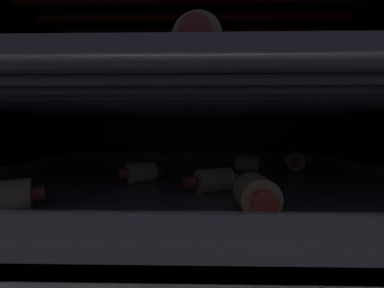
% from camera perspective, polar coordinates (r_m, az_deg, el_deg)
% --- Properties ---
extents(ground_plane, '(0.60, 0.49, 0.01)m').
position_cam_1_polar(ground_plane, '(0.37, -0.19, -28.24)').
color(ground_plane, black).
extents(oven_wall_back, '(0.60, 0.01, 0.38)m').
position_cam_1_polar(oven_wall_back, '(0.55, 0.39, 3.31)').
color(oven_wall_back, black).
rests_on(oven_wall_back, ground_plane).
extents(oven_rack_lower, '(0.55, 0.45, 0.01)m').
position_cam_1_polar(oven_rack_lower, '(0.33, -0.19, -10.85)').
color(oven_rack_lower, slate).
extents(baking_tray_lower, '(0.51, 0.37, 0.03)m').
position_cam_1_polar(baking_tray_lower, '(0.33, -0.19, -9.04)').
color(baking_tray_lower, gray).
rests_on(baking_tray_lower, oven_rack_lower).
extents(pig_in_blanket_lower_0, '(0.05, 0.04, 0.03)m').
position_cam_1_polar(pig_in_blanket_lower_0, '(0.31, -12.09, -6.66)').
color(pig_in_blanket_lower_0, beige).
rests_on(pig_in_blanket_lower_0, baking_tray_lower).
extents(pig_in_blanket_lower_1, '(0.04, 0.06, 0.03)m').
position_cam_1_polar(pig_in_blanket_lower_1, '(0.44, 23.27, -3.59)').
color(pig_in_blanket_lower_1, beige).
rests_on(pig_in_blanket_lower_1, baking_tray_lower).
extents(pig_in_blanket_lower_2, '(0.03, 0.05, 0.03)m').
position_cam_1_polar(pig_in_blanket_lower_2, '(0.20, 15.08, -11.67)').
color(pig_in_blanket_lower_2, beige).
rests_on(pig_in_blanket_lower_2, baking_tray_lower).
extents(pig_in_blanket_lower_3, '(0.05, 0.04, 0.03)m').
position_cam_1_polar(pig_in_blanket_lower_3, '(0.24, -37.41, -9.87)').
color(pig_in_blanket_lower_3, beige).
rests_on(pig_in_blanket_lower_3, baking_tray_lower).
extents(pig_in_blanket_lower_4, '(0.05, 0.04, 0.03)m').
position_cam_1_polar(pig_in_blanket_lower_4, '(0.39, 13.15, -4.63)').
color(pig_in_blanket_lower_4, beige).
rests_on(pig_in_blanket_lower_4, baking_tray_lower).
extents(pig_in_blanket_lower_5, '(0.06, 0.04, 0.03)m').
position_cam_1_polar(pig_in_blanket_lower_5, '(0.26, 5.31, -8.62)').
color(pig_in_blanket_lower_5, beige).
rests_on(pig_in_blanket_lower_5, baking_tray_lower).
extents(oven_rack_upper, '(0.55, 0.45, 0.01)m').
position_cam_1_polar(oven_rack_upper, '(0.32, -0.20, 9.05)').
color(oven_rack_upper, slate).
extents(baking_tray_upper, '(0.51, 0.37, 0.02)m').
position_cam_1_polar(baking_tray_upper, '(0.32, -0.20, 10.44)').
color(baking_tray_upper, gray).
rests_on(baking_tray_upper, oven_rack_upper).
extents(pig_in_blanket_upper_0, '(0.04, 0.03, 0.03)m').
position_cam_1_polar(pig_in_blanket_upper_0, '(0.44, 4.27, 11.00)').
color(pig_in_blanket_upper_0, beige).
rests_on(pig_in_blanket_upper_0, baking_tray_upper).
extents(pig_in_blanket_upper_1, '(0.03, 0.05, 0.03)m').
position_cam_1_polar(pig_in_blanket_upper_1, '(0.38, -2.60, 11.64)').
color(pig_in_blanket_upper_1, beige).
rests_on(pig_in_blanket_upper_1, baking_tray_upper).
extents(pig_in_blanket_upper_2, '(0.04, 0.05, 0.03)m').
position_cam_1_polar(pig_in_blanket_upper_2, '(0.34, -11.59, 12.60)').
color(pig_in_blanket_upper_2, beige).
rests_on(pig_in_blanket_upper_2, baking_tray_upper).
extents(pig_in_blanket_upper_3, '(0.06, 0.04, 0.03)m').
position_cam_1_polar(pig_in_blanket_upper_3, '(0.27, 18.61, 14.68)').
color(pig_in_blanket_upper_3, beige).
rests_on(pig_in_blanket_upper_3, baking_tray_upper).
extents(pig_in_blanket_upper_4, '(0.05, 0.03, 0.02)m').
position_cam_1_polar(pig_in_blanket_upper_4, '(0.42, 10.30, 10.61)').
color(pig_in_blanket_upper_4, beige).
rests_on(pig_in_blanket_upper_4, baking_tray_upper).
extents(pig_in_blanket_upper_5, '(0.04, 0.05, 0.03)m').
position_cam_1_polar(pig_in_blanket_upper_5, '(0.27, -10.56, 15.17)').
color(pig_in_blanket_upper_5, beige).
rests_on(pig_in_blanket_upper_5, baking_tray_upper).
extents(pig_in_blanket_upper_6, '(0.04, 0.05, 0.03)m').
position_cam_1_polar(pig_in_blanket_upper_6, '(0.25, -21.91, 16.56)').
color(pig_in_blanket_upper_6, beige).
rests_on(pig_in_blanket_upper_6, baking_tray_upper).
extents(pig_in_blanket_upper_7, '(0.04, 0.07, 0.03)m').
position_cam_1_polar(pig_in_blanket_upper_7, '(0.18, 1.92, 21.99)').
color(pig_in_blanket_upper_7, beige).
rests_on(pig_in_blanket_upper_7, baking_tray_upper).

